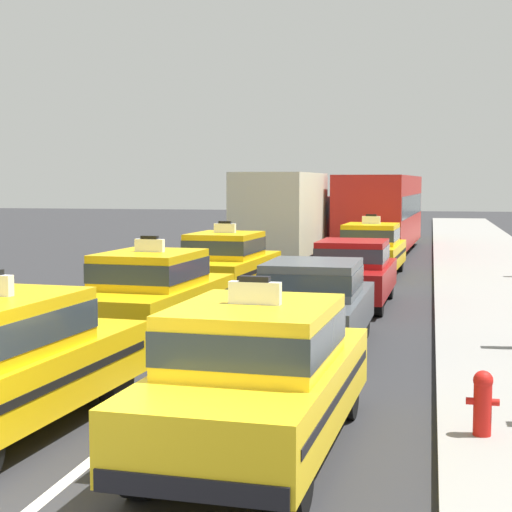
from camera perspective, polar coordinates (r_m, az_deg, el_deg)
name	(u,v)px	position (r m, az deg, el deg)	size (l,w,h in m)	color
lane_stripe_left_right	(319,275)	(26.15, 4.41, -1.32)	(0.14, 80.00, 0.01)	silver
taxi_left_second	(152,293)	(15.47, -7.26, -2.56)	(2.08, 4.66, 1.96)	black
taxi_left_third	(226,263)	(21.10, -2.10, -0.47)	(2.06, 4.65, 1.96)	black
box_truck_left_fourth	(286,216)	(28.29, 2.10, 2.79)	(2.50, 7.04, 3.27)	black
sedan_left_fifth	(312,231)	(35.37, 3.92, 1.75)	(2.06, 4.41, 1.58)	black
taxi_right_nearest	(257,374)	(8.91, 0.09, -8.27)	(2.02, 4.64, 1.96)	black
sedan_right_second	(313,302)	(14.36, 4.01, -3.26)	(1.83, 4.33, 1.58)	black
sedan_right_third	(353,271)	(19.56, 6.79, -1.04)	(1.88, 4.35, 1.58)	black
taxi_right_fourth	(371,249)	(25.85, 8.05, 0.52)	(2.02, 4.64, 1.96)	black
bus_right_fifth	(382,210)	(34.39, 8.81, 3.22)	(3.04, 11.31, 3.22)	black
taxi_right_sixth	(394,223)	(42.83, 9.62, 2.32)	(2.12, 4.67, 1.96)	black
fire_hydrant	(483,400)	(9.49, 15.56, -9.68)	(0.36, 0.22, 0.73)	red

